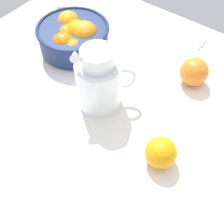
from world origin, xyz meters
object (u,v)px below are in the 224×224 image
Objects in this scene: loose_orange_0 at (194,72)px; loose_orange_1 at (161,153)px; juice_pitcher at (99,84)px; spoon at (51,4)px; fruit_bowl at (73,36)px.

loose_orange_0 reaches higher than loose_orange_1.
spoon is (-46.26, 27.34, -6.83)cm from juice_pitcher.
juice_pitcher reaches higher than fruit_bowl.
fruit_bowl is 24.98cm from juice_pitcher.
fruit_bowl is at bearing 156.68° from loose_orange_1.
loose_orange_0 is at bearing 52.76° from juice_pitcher.
loose_orange_0 is 64.06cm from spoon.
spoon is at bearing 149.42° from juice_pitcher.
juice_pitcher is 2.45× the size of loose_orange_1.
fruit_bowl reaches higher than loose_orange_1.
loose_orange_0 reaches higher than spoon.
juice_pitcher is 1.11× the size of spoon.
juice_pitcher reaches higher than spoon.
spoon is at bearing 176.18° from loose_orange_0.
spoon is at bearing 154.30° from loose_orange_1.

